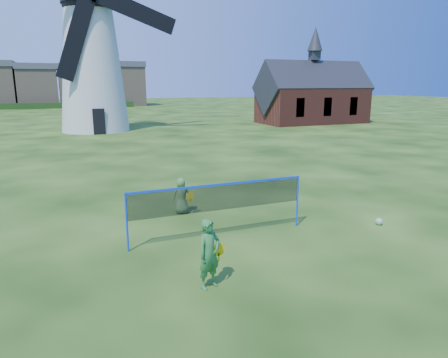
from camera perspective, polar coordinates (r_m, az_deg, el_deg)
ground at (r=11.60m, az=0.02°, el=-7.85°), size 220.00×220.00×0.00m
windmill at (r=38.50m, az=-18.12°, el=15.63°), size 14.08×5.87×18.37m
chapel at (r=45.41m, az=12.34°, el=11.24°), size 11.73×5.69×9.92m
badminton_net at (r=11.04m, az=-0.70°, el=-2.71°), size 5.05×0.05×1.55m
player_girl at (r=8.53m, az=-2.08°, el=-10.49°), size 0.74×0.53×1.49m
player_boy at (r=13.34m, az=-5.97°, el=-2.36°), size 0.68×0.49×1.20m
play_ball at (r=13.20m, az=20.97°, el=-5.59°), size 0.22×0.22×0.22m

